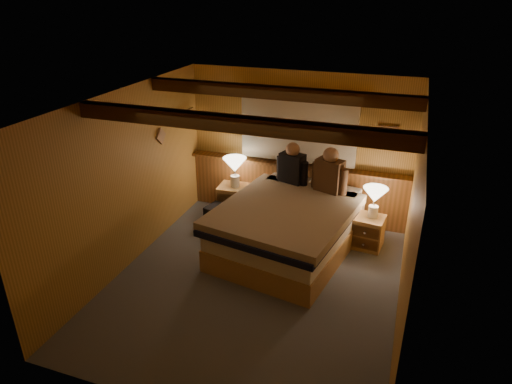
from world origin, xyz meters
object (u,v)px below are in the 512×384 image
at_px(person_right, 330,173).
at_px(duffel_bag, 223,217).
at_px(bed, 288,228).
at_px(nightstand_left, 233,200).
at_px(nightstand_right, 367,232).
at_px(lamp_right, 375,197).
at_px(person_left, 292,166).
at_px(lamp_left, 235,167).

distance_m(person_right, duffel_bag, 1.84).
relative_size(bed, nightstand_left, 4.76).
height_order(bed, nightstand_right, bed).
bearing_deg(nightstand_left, lamp_right, -11.53).
distance_m(bed, person_left, 1.04).
relative_size(lamp_right, person_right, 0.65).
distance_m(lamp_left, person_left, 0.98).
relative_size(bed, lamp_right, 5.34).
xyz_separation_m(lamp_left, person_right, (1.58, -0.17, 0.16)).
relative_size(lamp_left, duffel_bag, 0.81).
relative_size(person_left, duffel_bag, 1.09).
bearing_deg(person_left, lamp_right, 5.08).
xyz_separation_m(person_left, duffel_bag, (-1.00, -0.44, -0.84)).
xyz_separation_m(lamp_right, person_right, (-0.69, 0.13, 0.22)).
distance_m(nightstand_left, nightstand_right, 2.29).
relative_size(bed, nightstand_right, 5.05).
bearing_deg(lamp_right, person_left, 168.30).
xyz_separation_m(nightstand_right, person_left, (-1.26, 0.30, 0.77)).
distance_m(nightstand_right, duffel_bag, 2.26).
bearing_deg(bed, nightstand_right, 35.63).
xyz_separation_m(nightstand_left, person_left, (1.01, -0.03, 0.76)).
xyz_separation_m(bed, person_left, (-0.18, 0.82, 0.62)).
bearing_deg(lamp_left, nightstand_left, 177.03).
xyz_separation_m(nightstand_right, lamp_left, (-2.23, 0.33, 0.63)).
bearing_deg(person_right, lamp_right, 7.55).
distance_m(bed, person_right, 1.02).
height_order(bed, lamp_left, lamp_left).
relative_size(lamp_left, lamp_right, 1.09).
bearing_deg(bed, lamp_left, 153.66).
xyz_separation_m(nightstand_left, nightstand_right, (2.26, -0.33, -0.01)).
bearing_deg(duffel_bag, person_right, 25.49).
bearing_deg(bed, person_right, 67.55).
bearing_deg(nightstand_right, lamp_right, 40.26).
bearing_deg(person_left, nightstand_right, 3.38).
bearing_deg(nightstand_right, bed, -148.35).
bearing_deg(duffel_bag, nightstand_left, 106.51).
distance_m(bed, lamp_right, 1.31).
distance_m(person_left, person_right, 0.62).
bearing_deg(bed, lamp_right, 36.00).
relative_size(nightstand_right, person_left, 0.73).
xyz_separation_m(lamp_left, person_left, (0.97, -0.03, 0.15)).
height_order(bed, person_right, person_right).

